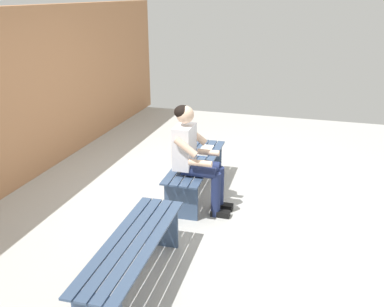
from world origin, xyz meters
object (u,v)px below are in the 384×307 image
(bench_far, at_px, (133,253))
(person_seated, at_px, (195,154))
(bench_near, at_px, (196,168))
(apple, at_px, (189,158))
(book_open, at_px, (205,151))

(bench_far, bearing_deg, person_seated, 176.26)
(bench_far, relative_size, person_seated, 1.29)
(bench_near, height_order, person_seated, person_seated)
(bench_near, xyz_separation_m, person_seated, (0.42, 0.10, 0.35))
(bench_near, bearing_deg, person_seated, 13.59)
(apple, bearing_deg, person_seated, 26.82)
(bench_far, height_order, book_open, book_open)
(apple, relative_size, book_open, 0.17)
(bench_near, xyz_separation_m, apple, (0.06, -0.08, 0.15))
(person_seated, xyz_separation_m, apple, (-0.36, -0.18, -0.20))
(bench_near, height_order, bench_far, same)
(bench_near, bearing_deg, bench_far, 0.00)
(bench_near, xyz_separation_m, bench_far, (1.98, 0.00, 0.00))
(bench_far, distance_m, book_open, 2.31)
(person_seated, bearing_deg, apple, -153.18)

